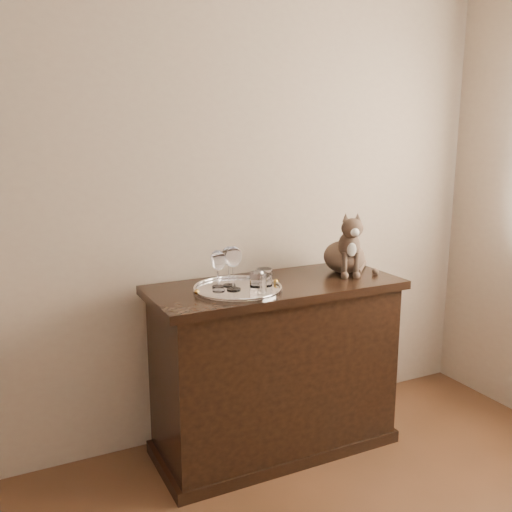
{
  "coord_description": "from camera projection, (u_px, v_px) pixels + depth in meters",
  "views": [
    {
      "loc": [
        -0.63,
        -0.34,
        1.55
      ],
      "look_at": [
        0.5,
        1.95,
        0.99
      ],
      "focal_mm": 40.0,
      "sensor_mm": 36.0,
      "label": 1
    }
  ],
  "objects": [
    {
      "name": "wine_glass_a",
      "position": [
        218.0,
        269.0,
        2.57
      ],
      "size": [
        0.06,
        0.06,
        0.17
      ],
      "primitive_type": null,
      "color": "white",
      "rests_on": "tray"
    },
    {
      "name": "wine_glass_d",
      "position": [
        233.0,
        268.0,
        2.52
      ],
      "size": [
        0.08,
        0.08,
        0.2
      ],
      "primitive_type": null,
      "color": "white",
      "rests_on": "tray"
    },
    {
      "name": "sideboard",
      "position": [
        275.0,
        368.0,
        2.77
      ],
      "size": [
        1.2,
        0.5,
        0.85
      ],
      "primitive_type": null,
      "color": "black",
      "rests_on": "ground"
    },
    {
      "name": "tumbler_c",
      "position": [
        264.0,
        277.0,
        2.6
      ],
      "size": [
        0.07,
        0.07,
        0.08
      ],
      "primitive_type": "cylinder",
      "color": "white",
      "rests_on": "tray"
    },
    {
      "name": "tray",
      "position": [
        238.0,
        289.0,
        2.56
      ],
      "size": [
        0.4,
        0.4,
        0.01
      ],
      "primitive_type": "cylinder",
      "color": "white",
      "rests_on": "sideboard"
    },
    {
      "name": "wine_glass_b",
      "position": [
        229.0,
        266.0,
        2.59
      ],
      "size": [
        0.07,
        0.07,
        0.18
      ],
      "primitive_type": null,
      "color": "white",
      "rests_on": "tray"
    },
    {
      "name": "wall_back",
      "position": [
        128.0,
        176.0,
        2.58
      ],
      "size": [
        4.0,
        0.1,
        2.7
      ],
      "primitive_type": "cube",
      "color": "tan",
      "rests_on": "ground"
    },
    {
      "name": "wine_glass_c",
      "position": [
        218.0,
        271.0,
        2.51
      ],
      "size": [
        0.07,
        0.07,
        0.18
      ],
      "primitive_type": null,
      "color": "silver",
      "rests_on": "tray"
    },
    {
      "name": "tumbler_a",
      "position": [
        258.0,
        282.0,
        2.51
      ],
      "size": [
        0.08,
        0.08,
        0.09
      ],
      "primitive_type": "cylinder",
      "color": "silver",
      "rests_on": "tray"
    },
    {
      "name": "cat",
      "position": [
        345.0,
        241.0,
        2.86
      ],
      "size": [
        0.39,
        0.38,
        0.32
      ],
      "primitive_type": null,
      "rotation": [
        0.0,
        0.0,
        -0.33
      ],
      "color": "#483B2B",
      "rests_on": "sideboard"
    }
  ]
}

